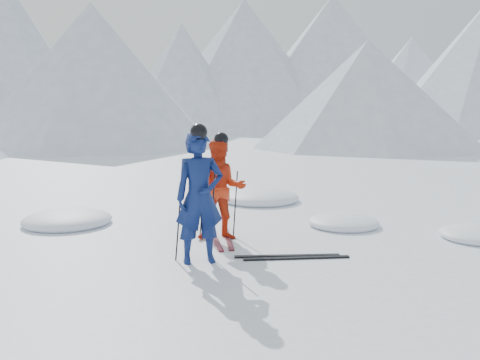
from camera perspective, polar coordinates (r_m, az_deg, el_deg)
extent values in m
plane|color=white|center=(9.27, 9.16, -6.85)|extent=(160.00, 160.00, 0.00)
cone|color=#B2BCD1|center=(49.47, -25.07, 12.79)|extent=(23.96, 23.96, 14.35)
cone|color=#B2BCD1|center=(59.53, -17.05, 11.06)|extent=(17.69, 17.69, 11.93)
cone|color=#B2BCD1|center=(52.40, -6.49, 11.23)|extent=(19.63, 19.63, 10.85)
cone|color=#B2BCD1|center=(56.75, 0.45, 12.70)|extent=(23.31, 23.31, 14.15)
cone|color=#B2BCD1|center=(58.91, 10.23, 12.75)|extent=(28.94, 28.94, 14.88)
cone|color=silver|center=(64.37, 18.53, 10.22)|extent=(24.45, 24.45, 10.76)
cone|color=#B2BCD1|center=(32.27, 13.97, 9.29)|extent=(14.00, 14.00, 6.50)
cone|color=#B2BCD1|center=(34.20, -16.15, 11.22)|extent=(16.00, 16.00, 9.00)
imported|color=#0D1C51|center=(7.77, -4.57, -1.97)|extent=(0.74, 0.49, 2.03)
imported|color=red|center=(9.15, -2.10, -1.06)|extent=(0.98, 0.81, 1.84)
cylinder|color=black|center=(7.93, -6.88, -4.29)|extent=(0.13, 0.09, 1.35)
cylinder|color=black|center=(8.12, -3.14, -3.95)|extent=(0.13, 0.08, 1.35)
cylinder|color=black|center=(9.38, -4.23, -2.76)|extent=(0.12, 0.10, 1.22)
cylinder|color=black|center=(9.41, -0.52, -2.69)|extent=(0.12, 0.09, 1.22)
cube|color=black|center=(9.30, -2.79, -6.60)|extent=(0.27, 1.70, 0.03)
cube|color=black|center=(9.36, -1.35, -6.51)|extent=(0.39, 1.69, 0.03)
cube|color=black|center=(8.27, 5.32, -8.49)|extent=(1.68, 0.44, 0.03)
cube|color=black|center=(8.17, 6.36, -8.70)|extent=(1.69, 0.38, 0.03)
ellipsoid|color=white|center=(11.11, -18.79, -4.70)|extent=(1.80, 1.80, 0.40)
ellipsoid|color=white|center=(10.58, 11.53, -5.06)|extent=(1.44, 1.44, 0.32)
ellipsoid|color=white|center=(13.13, 2.22, -2.38)|extent=(2.03, 2.03, 0.45)
ellipsoid|color=white|center=(10.34, 25.14, -5.96)|extent=(1.36, 1.36, 0.30)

